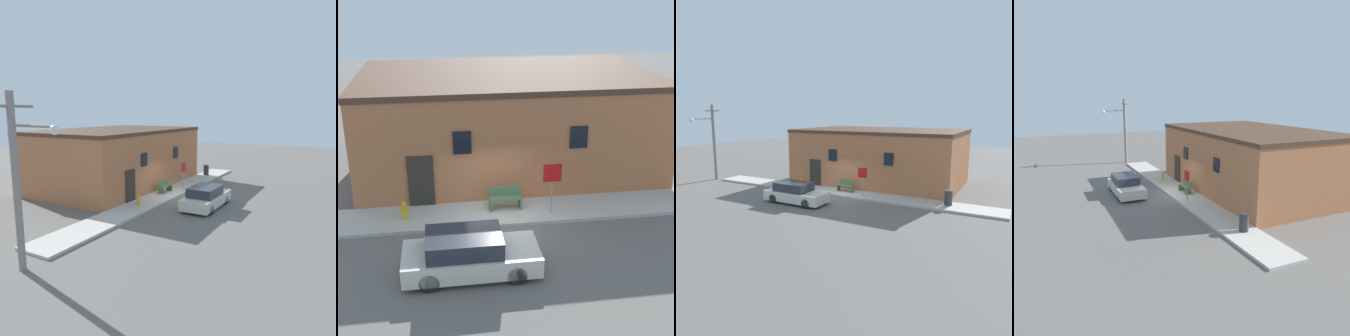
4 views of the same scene
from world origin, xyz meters
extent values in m
plane|color=#66605B|center=(0.00, 0.00, 0.00)|extent=(80.00, 80.00, 0.00)
cube|color=#BCB7AD|center=(0.00, 1.03, 0.07)|extent=(22.64, 2.05, 0.14)
cube|color=#B26B42|center=(1.08, 6.10, 2.14)|extent=(13.13, 8.11, 4.29)
cube|color=#4C3323|center=(1.08, 6.10, 4.41)|extent=(13.23, 8.21, 0.24)
cube|color=black|center=(-1.22, 2.02, 2.66)|extent=(0.70, 0.08, 0.90)
cube|color=black|center=(3.37, 2.02, 2.66)|extent=(0.70, 0.08, 0.90)
cube|color=#2D2823|center=(-2.86, 2.02, 1.10)|extent=(1.00, 0.08, 2.20)
cylinder|color=gold|center=(-3.50, 0.97, 0.42)|extent=(0.20, 0.20, 0.57)
sphere|color=gold|center=(-3.50, 0.97, 0.76)|extent=(0.18, 0.18, 0.18)
cylinder|color=gold|center=(-3.66, 0.97, 0.51)|extent=(0.11, 0.09, 0.09)
cylinder|color=gold|center=(-3.35, 0.97, 0.51)|extent=(0.11, 0.09, 0.09)
cylinder|color=gray|center=(2.00, 0.64, 1.14)|extent=(0.06, 0.06, 2.00)
cube|color=red|center=(2.00, 0.62, 1.79)|extent=(0.70, 0.02, 0.70)
cube|color=#4C6B47|center=(-0.25, 1.23, 0.35)|extent=(0.08, 0.44, 0.43)
cube|color=#4C6B47|center=(0.90, 1.23, 0.35)|extent=(0.08, 0.44, 0.43)
cube|color=#4C6B47|center=(0.33, 1.23, 0.59)|extent=(1.24, 0.44, 0.04)
cube|color=#4C6B47|center=(0.33, 1.43, 0.81)|extent=(1.24, 0.04, 0.40)
cylinder|color=#333338|center=(7.76, 1.18, 0.58)|extent=(0.48, 0.48, 0.89)
cylinder|color=#2D2D2D|center=(7.76, 1.18, 1.05)|extent=(0.51, 0.51, 0.06)
cylinder|color=gray|center=(-12.29, 0.23, 3.29)|extent=(0.27, 0.27, 6.57)
cylinder|color=gray|center=(-12.29, -0.83, 5.39)|extent=(0.09, 2.11, 0.09)
sphere|color=silver|center=(-12.29, -1.88, 5.29)|extent=(0.32, 0.32, 0.32)
cube|color=gray|center=(-12.29, 0.23, 6.05)|extent=(1.80, 0.10, 0.10)
cylinder|color=black|center=(0.01, -1.81, 0.30)|extent=(0.61, 0.20, 0.61)
cylinder|color=black|center=(0.01, -3.39, 0.30)|extent=(0.61, 0.20, 0.61)
cylinder|color=black|center=(-2.58, -1.81, 0.30)|extent=(0.61, 0.20, 0.61)
cylinder|color=black|center=(-2.58, -3.39, 0.30)|extent=(0.61, 0.20, 0.61)
cube|color=beige|center=(-1.29, -2.60, 0.49)|extent=(4.18, 1.78, 0.64)
cube|color=#282D38|center=(-1.50, -2.60, 1.08)|extent=(2.30, 1.57, 0.56)
camera|label=1|loc=(-19.64, -10.11, 5.85)|focal=35.00mm
camera|label=2|loc=(-2.03, -14.86, 8.50)|focal=50.00mm
camera|label=3|loc=(11.57, -19.56, 5.95)|focal=35.00mm
camera|label=4|loc=(20.77, -8.03, 6.94)|focal=35.00mm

